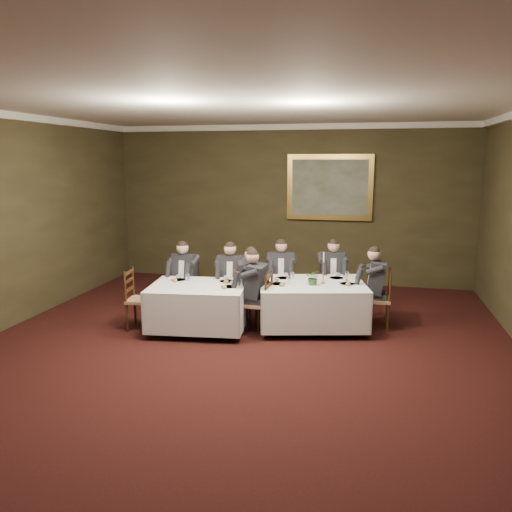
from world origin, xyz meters
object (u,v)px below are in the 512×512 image
at_px(chair_sec_backright, 231,301).
at_px(diner_sec_backright, 231,289).
at_px(diner_main_backright, 332,285).
at_px(diner_main_endright, 377,298).
at_px(chair_main_backright, 331,297).
at_px(diner_main_endleft, 246,298).
at_px(chair_main_endright, 377,311).
at_px(diner_sec_backleft, 186,287).
at_px(candlestick, 323,272).
at_px(chair_sec_backleft, 186,300).
at_px(centerpiece, 313,277).
at_px(chair_main_backleft, 281,297).
at_px(chair_sec_endright, 258,316).
at_px(diner_sec_endright, 257,302).
at_px(table_second, 199,304).
at_px(diner_main_backleft, 281,285).
at_px(chair_main_endleft, 246,311).
at_px(table_main, 312,301).
at_px(painting, 330,187).
at_px(chair_sec_endleft, 141,312).

height_order(chair_sec_backright, diner_sec_backright, diner_sec_backright).
height_order(diner_main_backright, diner_main_endright, same).
distance_m(chair_main_backright, diner_main_endleft, 1.79).
relative_size(chair_main_endright, diner_sec_backleft, 0.74).
bearing_deg(diner_main_endright, candlestick, 105.56).
xyz_separation_m(chair_main_endright, diner_sec_backright, (-2.51, 0.03, 0.23)).
height_order(chair_sec_backleft, centerpiece, centerpiece).
bearing_deg(chair_main_backleft, chair_sec_endright, 74.09).
bearing_deg(chair_sec_backright, chair_main_backright, -164.70).
xyz_separation_m(chair_main_endright, diner_sec_endright, (-1.88, -0.68, 0.23)).
height_order(table_second, diner_sec_endright, diner_sec_endright).
bearing_deg(centerpiece, chair_main_backright, 78.60).
xyz_separation_m(diner_main_backleft, chair_sec_endright, (-0.17, -1.18, -0.23)).
bearing_deg(chair_main_endleft, diner_main_endleft, 90.00).
distance_m(table_main, painting, 3.54).
bearing_deg(chair_main_backright, chair_sec_backleft, 5.44).
xyz_separation_m(chair_sec_endleft, centerpiece, (2.76, 0.53, 0.62)).
distance_m(chair_main_endleft, chair_sec_backright, 0.66).
bearing_deg(chair_main_backleft, chair_sec_backleft, 11.15).
bearing_deg(diner_main_endright, diner_main_endleft, 103.60).
height_order(chair_main_endright, diner_sec_backright, diner_sec_backright).
relative_size(chair_main_backleft, chair_main_endleft, 1.00).
bearing_deg(chair_sec_endleft, candlestick, 95.66).
xyz_separation_m(diner_main_backright, chair_sec_endleft, (-2.99, -1.60, -0.23)).
bearing_deg(table_main, diner_main_endleft, -166.98).
distance_m(diner_main_backleft, chair_sec_endleft, 2.52).
relative_size(diner_main_endleft, chair_sec_backleft, 1.35).
height_order(diner_main_backright, chair_main_endleft, diner_main_backright).
relative_size(table_second, diner_main_backright, 1.23).
relative_size(chair_sec_endright, diner_sec_endright, 0.74).
relative_size(chair_main_endright, painting, 0.54).
distance_m(chair_main_endleft, painting, 3.98).
height_order(chair_sec_backleft, chair_sec_backright, same).
bearing_deg(chair_main_endright, diner_sec_backleft, 91.67).
bearing_deg(chair_sec_endright, chair_main_endright, -66.38).
bearing_deg(chair_main_backleft, chair_main_endleft, 59.50).
distance_m(diner_sec_backleft, centerpiece, 2.35).
xyz_separation_m(chair_main_backright, chair_sec_endright, (-1.06, -1.40, 0.00)).
distance_m(table_second, chair_main_endright, 2.94).
xyz_separation_m(table_second, diner_main_endleft, (0.72, 0.30, 0.06)).
height_order(diner_main_backleft, diner_sec_backright, same).
bearing_deg(diner_main_backleft, centerpiece, 119.70).
bearing_deg(diner_main_backleft, diner_main_endright, 155.35).
height_order(diner_main_endleft, chair_sec_backleft, diner_main_endleft).
bearing_deg(centerpiece, table_second, -166.92).
distance_m(chair_main_backright, chair_sec_backleft, 2.63).
distance_m(diner_main_endleft, painting, 3.87).
distance_m(chair_main_backright, chair_sec_endright, 1.76).
distance_m(diner_main_backright, painting, 2.71).
xyz_separation_m(chair_main_backright, diner_main_backright, (0.00, -0.01, 0.23)).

